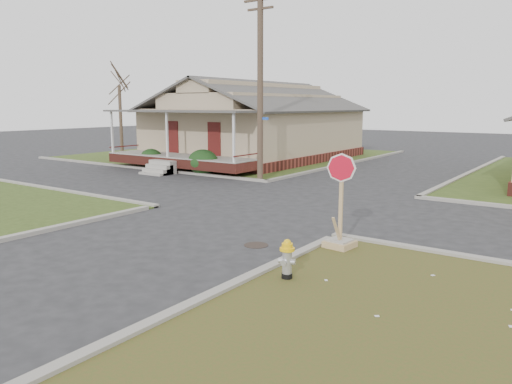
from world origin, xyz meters
The scene contains 11 objects.
ground centered at (0.00, 0.00, 0.00)m, with size 120.00×120.00×0.00m, color #252527.
verge_far_left centered at (-13.00, 18.00, 0.03)m, with size 19.00×19.00×0.05m, color #304318.
curbs centered at (0.00, 5.00, 0.00)m, with size 80.00×40.00×0.12m, color gray, non-canonical shape.
manhole centered at (2.20, -0.50, 0.01)m, with size 0.64×0.64×0.01m, color black.
corner_house centered at (-10.00, 16.68, 2.28)m, with size 10.10×15.50×5.30m.
utility_pole centered at (-4.20, 8.90, 4.66)m, with size 1.80×0.28×9.00m.
tree_far_left centered at (-18.00, 12.00, 2.50)m, with size 0.22×0.22×4.90m, color #473729.
fire_hydrant centered at (4.26, -2.29, 0.51)m, with size 0.31×0.31×0.84m.
stop_sign centered at (4.14, 0.45, 0.57)m, with size 0.68×0.67×2.41m.
hedge_left centered at (-12.05, 9.15, 0.60)m, with size 1.43×1.17×1.09m, color black.
hedge_right centered at (-7.92, 8.97, 0.66)m, with size 1.59×1.30×1.21m, color black.
Camera 1 is at (9.49, -10.83, 3.63)m, focal length 35.00 mm.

